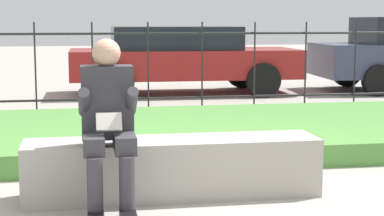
{
  "coord_description": "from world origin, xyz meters",
  "views": [
    {
      "loc": [
        -0.96,
        -4.93,
        1.4
      ],
      "look_at": [
        0.0,
        0.57,
        0.63
      ],
      "focal_mm": 60.0,
      "sensor_mm": 36.0,
      "label": 1
    }
  ],
  "objects": [
    {
      "name": "ground_plane",
      "position": [
        0.0,
        0.0,
        0.0
      ],
      "size": [
        60.0,
        60.0,
        0.0
      ],
      "primitive_type": "plane",
      "color": "#A8A399"
    },
    {
      "name": "grass_berm",
      "position": [
        0.0,
        2.2,
        0.11
      ],
      "size": [
        10.65,
        2.99,
        0.22
      ],
      "color": "#569342",
      "rests_on": "ground_plane"
    },
    {
      "name": "iron_fence",
      "position": [
        0.0,
        4.21,
        0.72
      ],
      "size": [
        8.65,
        0.03,
        1.37
      ],
      "color": "#232326",
      "rests_on": "ground_plane"
    },
    {
      "name": "person_seated_reader",
      "position": [
        -0.77,
        -0.28,
        0.69
      ],
      "size": [
        0.42,
        0.73,
        1.26
      ],
      "color": "black",
      "rests_on": "ground_plane"
    },
    {
      "name": "stone_bench",
      "position": [
        -0.26,
        0.0,
        0.21
      ],
      "size": [
        2.32,
        0.5,
        0.46
      ],
      "color": "#ADA89E",
      "rests_on": "ground_plane"
    },
    {
      "name": "car_parked_center",
      "position": [
        0.94,
        7.07,
        0.69
      ],
      "size": [
        4.29,
        1.89,
        1.27
      ],
      "rotation": [
        0.0,
        0.0,
        -0.01
      ],
      "color": "maroon",
      "rests_on": "ground_plane"
    }
  ]
}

